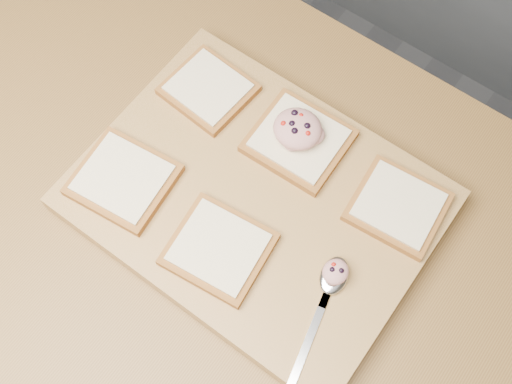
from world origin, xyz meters
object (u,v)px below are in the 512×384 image
bread_far_center (299,140)px  tuna_salad_dollop (298,129)px  cutting_board (256,201)px  spoon (330,285)px

bread_far_center → tuna_salad_dollop: 0.03m
cutting_board → bread_far_center: bearing=89.3°
tuna_salad_dollop → spoon: bearing=-43.7°
bread_far_center → tuna_salad_dollop: size_ratio=1.93×
cutting_board → tuna_salad_dollop: 0.11m
cutting_board → tuna_salad_dollop: tuna_salad_dollop is taller
tuna_salad_dollop → cutting_board: bearing=-87.7°
cutting_board → spoon: bearing=-17.0°
bread_far_center → spoon: bread_far_center is taller
tuna_salad_dollop → spoon: tuna_salad_dollop is taller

